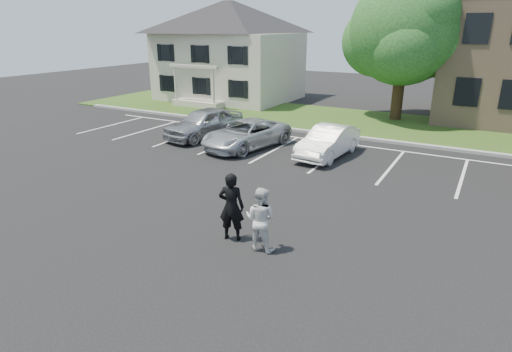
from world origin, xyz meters
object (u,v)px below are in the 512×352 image
(man_white_shirt, at_px, (260,219))
(car_white_sedan, at_px, (328,142))
(tree, at_px, (406,33))
(house, at_px, (229,51))
(car_silver_west, at_px, (204,123))
(man_black_suit, at_px, (231,207))
(car_silver_minivan, at_px, (246,134))

(man_white_shirt, xyz_separation_m, car_white_sedan, (-1.45, 9.20, -0.19))
(tree, bearing_deg, house, 172.32)
(tree, relative_size, car_silver_west, 1.86)
(house, distance_m, car_silver_west, 13.42)
(man_black_suit, relative_size, car_white_sedan, 0.47)
(car_silver_west, distance_m, car_silver_minivan, 3.06)
(man_white_shirt, distance_m, car_silver_minivan, 10.29)
(man_black_suit, bearing_deg, house, -74.46)
(car_white_sedan, bearing_deg, car_silver_west, -176.09)
(man_white_shirt, distance_m, car_silver_west, 12.61)
(man_white_shirt, relative_size, car_silver_west, 0.38)
(tree, distance_m, man_black_suit, 19.54)
(man_black_suit, height_order, car_white_sedan, man_black_suit)
(car_silver_west, height_order, car_silver_minivan, car_silver_west)
(man_white_shirt, xyz_separation_m, car_silver_west, (-8.50, 9.31, -0.08))
(tree, relative_size, man_white_shirt, 4.95)
(man_black_suit, height_order, man_white_shirt, man_black_suit)
(house, bearing_deg, man_white_shirt, -55.83)
(tree, height_order, car_white_sedan, tree)
(man_white_shirt, bearing_deg, house, -59.03)
(man_white_shirt, bearing_deg, tree, -92.09)
(car_silver_west, distance_m, car_white_sedan, 7.06)
(man_white_shirt, height_order, car_white_sedan, man_white_shirt)
(man_white_shirt, bearing_deg, car_silver_west, -50.82)
(tree, xyz_separation_m, car_silver_west, (-8.13, -9.85, -4.54))
(car_silver_minivan, bearing_deg, car_silver_west, -179.42)
(tree, distance_m, car_white_sedan, 11.05)
(house, relative_size, tree, 1.17)
(car_silver_minivan, bearing_deg, man_black_suit, -49.72)
(tree, height_order, car_silver_minivan, tree)
(house, xyz_separation_m, car_silver_west, (5.78, -11.72, -3.02))
(tree, xyz_separation_m, car_silver_minivan, (-5.14, -10.47, -4.66))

